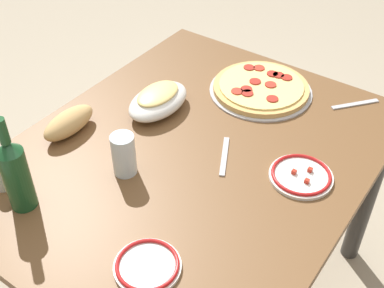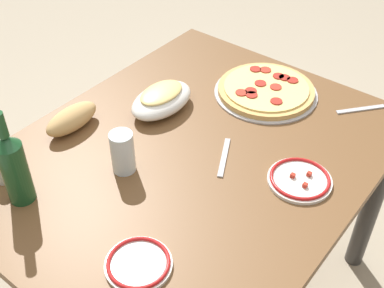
% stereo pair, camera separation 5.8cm
% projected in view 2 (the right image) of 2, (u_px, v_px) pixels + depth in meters
% --- Properties ---
extents(dining_table, '(1.23, 0.98, 0.75)m').
position_uv_depth(dining_table, '(192.00, 181.00, 1.57)').
color(dining_table, brown).
rests_on(dining_table, ground).
extents(pepperoni_pizza, '(0.35, 0.35, 0.03)m').
position_uv_depth(pepperoni_pizza, '(266.00, 90.00, 1.72)').
color(pepperoni_pizza, '#B7B7BC').
rests_on(pepperoni_pizza, dining_table).
extents(baked_pasta_dish, '(0.24, 0.15, 0.08)m').
position_uv_depth(baked_pasta_dish, '(162.00, 99.00, 1.63)').
color(baked_pasta_dish, white).
rests_on(baked_pasta_dish, dining_table).
extents(wine_bottle, '(0.07, 0.07, 0.28)m').
position_uv_depth(wine_bottle, '(14.00, 167.00, 1.28)').
color(wine_bottle, '#194723').
rests_on(wine_bottle, dining_table).
extents(water_glass, '(0.07, 0.07, 0.13)m').
position_uv_depth(water_glass, '(123.00, 152.00, 1.40)').
color(water_glass, silver).
rests_on(water_glass, dining_table).
extents(side_plate_near, '(0.16, 0.16, 0.02)m').
position_uv_depth(side_plate_near, '(139.00, 264.00, 1.17)').
color(side_plate_near, white).
rests_on(side_plate_near, dining_table).
extents(side_plate_far, '(0.18, 0.18, 0.02)m').
position_uv_depth(side_plate_far, '(300.00, 179.00, 1.39)').
color(side_plate_far, white).
rests_on(side_plate_far, dining_table).
extents(bread_loaf, '(0.19, 0.08, 0.07)m').
position_uv_depth(bread_loaf, '(72.00, 119.00, 1.56)').
color(bread_loaf, tan).
rests_on(bread_loaf, dining_table).
extents(spice_shaker, '(0.04, 0.04, 0.09)m').
position_uv_depth(spice_shaker, '(1.00, 169.00, 1.37)').
color(spice_shaker, silver).
rests_on(spice_shaker, dining_table).
extents(fork_left, '(0.16, 0.09, 0.00)m').
position_uv_depth(fork_left, '(224.00, 157.00, 1.47)').
color(fork_left, '#B7B7BC').
rests_on(fork_left, dining_table).
extents(fork_right, '(0.14, 0.12, 0.00)m').
position_uv_depth(fork_right, '(361.00, 109.00, 1.65)').
color(fork_right, '#B7B7BC').
rests_on(fork_right, dining_table).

